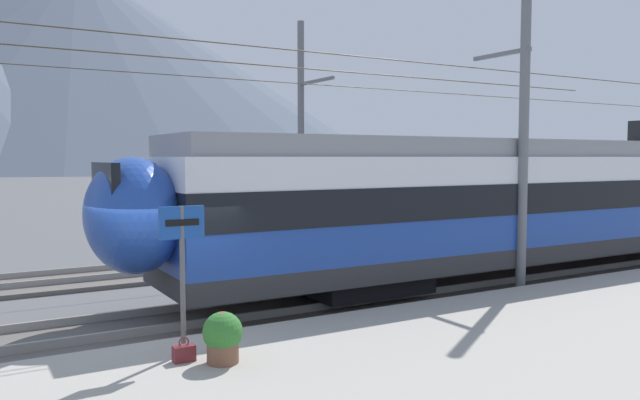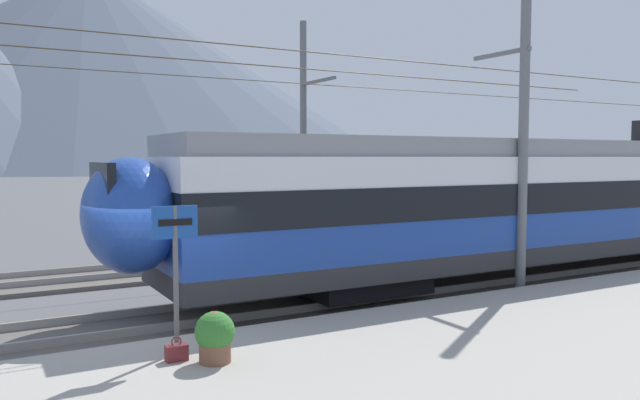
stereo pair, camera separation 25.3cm
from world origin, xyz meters
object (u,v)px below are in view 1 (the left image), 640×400
object	(u,v)px
handbag_near_sign	(184,353)
potted_plant_platform_edge	(223,335)
catenary_mast_far_side	(303,132)
train_near_platform	(556,198)
catenary_mast_mid	(520,131)
platform_sign	(182,246)
train_far_track	(591,184)

from	to	relation	value
handbag_near_sign	potted_plant_platform_edge	distance (m)	0.65
handbag_near_sign	catenary_mast_far_side	bearing A→B (deg)	53.75
train_near_platform	catenary_mast_mid	distance (m)	3.88
train_near_platform	platform_sign	world-z (taller)	train_near_platform
catenary_mast_far_side	catenary_mast_mid	bearing A→B (deg)	-83.89
train_near_platform	train_far_track	world-z (taller)	same
catenary_mast_mid	handbag_near_sign	bearing A→B (deg)	-168.51
catenary_mast_mid	handbag_near_sign	size ratio (longest dim) A/B	129.47
catenary_mast_mid	handbag_near_sign	xyz separation A→B (m)	(-9.01, -1.83, -3.53)
train_far_track	catenary_mast_far_side	distance (m)	13.84
train_far_track	potted_plant_platform_edge	size ratio (longest dim) A/B	32.07
train_far_track	catenary_mast_far_side	xyz separation A→B (m)	(-13.55, 1.92, 2.07)
handbag_near_sign	platform_sign	bearing A→B (deg)	72.79
platform_sign	potted_plant_platform_edge	world-z (taller)	platform_sign
train_far_track	potted_plant_platform_edge	xyz separation A→B (m)	(-21.11, -9.38, -1.44)
potted_plant_platform_edge	train_far_track	bearing A→B (deg)	23.97
catenary_mast_mid	handbag_near_sign	world-z (taller)	catenary_mast_mid
catenary_mast_far_side	train_far_track	bearing A→B (deg)	-8.08
potted_plant_platform_edge	handbag_near_sign	bearing A→B (deg)	143.51
platform_sign	handbag_near_sign	size ratio (longest dim) A/B	6.18
catenary_mast_far_side	handbag_near_sign	bearing A→B (deg)	-126.25
platform_sign	potted_plant_platform_edge	distance (m)	1.50
train_near_platform	handbag_near_sign	bearing A→B (deg)	-164.99
catenary_mast_far_side	potted_plant_platform_edge	size ratio (longest dim) A/B	63.07
train_near_platform	train_far_track	bearing A→B (deg)	31.46
train_far_track	train_near_platform	bearing A→B (deg)	-148.54
platform_sign	train_near_platform	bearing A→B (deg)	13.46
catenary_mast_mid	catenary_mast_far_side	world-z (taller)	catenary_mast_far_side
platform_sign	potted_plant_platform_edge	xyz separation A→B (m)	(0.36, -0.73, -1.26)
train_near_platform	catenary_mast_far_side	xyz separation A→B (m)	(-4.10, 7.70, 2.07)
catenary_mast_far_side	handbag_near_sign	world-z (taller)	catenary_mast_far_side
train_near_platform	platform_sign	bearing A→B (deg)	-166.54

